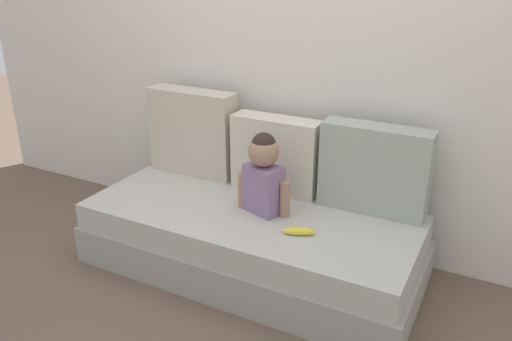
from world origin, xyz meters
TOP-DOWN VIEW (x-y plane):
  - ground_plane at (0.00, 0.00)m, footprint 12.00×12.00m
  - back_wall at (0.00, 0.55)m, footprint 5.13×0.10m
  - couch at (0.00, 0.00)m, footprint 1.93×0.84m
  - throw_pillow_left at (-0.60, 0.32)m, footprint 0.59×0.16m
  - throw_pillow_center at (0.00, 0.32)m, footprint 0.54×0.16m
  - throw_pillow_right at (0.60, 0.32)m, footprint 0.60×0.16m
  - toddler at (0.07, 0.02)m, footprint 0.32×0.19m
  - banana at (0.35, -0.13)m, footprint 0.17×0.11m

SIDE VIEW (x-z plane):
  - ground_plane at x=0.00m, z-range 0.00..0.00m
  - couch at x=0.00m, z-range 0.00..0.38m
  - banana at x=0.35m, z-range 0.38..0.42m
  - throw_pillow_center at x=0.00m, z-range 0.38..0.84m
  - toddler at x=0.07m, z-range 0.39..0.85m
  - throw_pillow_right at x=0.60m, z-range 0.38..0.88m
  - throw_pillow_left at x=-0.60m, z-range 0.38..0.94m
  - back_wall at x=0.00m, z-range 0.00..2.58m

